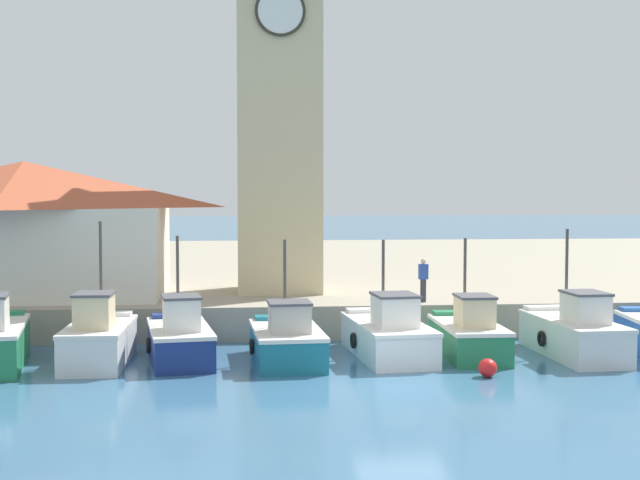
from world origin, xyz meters
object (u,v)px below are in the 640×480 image
(clock_tower, at_px, (278,93))
(warehouse_left, at_px, (25,227))
(fishing_boat_left_outer, at_px, (98,339))
(fishing_boat_mid_right, at_px, (469,335))
(fishing_boat_right_inner, at_px, (574,333))
(mooring_buoy, at_px, (488,368))
(fishing_boat_center, at_px, (388,334))
(dock_worker_near_tower, at_px, (423,279))
(fishing_boat_left_inner, at_px, (180,338))
(fishing_boat_mid_left, at_px, (287,341))

(clock_tower, bearing_deg, warehouse_left, -176.41)
(fishing_boat_left_outer, xyz_separation_m, clock_tower, (5.98, 8.49, 8.48))
(fishing_boat_mid_right, relative_size, clock_tower, 0.26)
(fishing_boat_right_inner, xyz_separation_m, mooring_buoy, (-3.67, -2.82, -0.50))
(fishing_boat_center, bearing_deg, fishing_boat_right_inner, -4.73)
(clock_tower, bearing_deg, mooring_buoy, -64.31)
(warehouse_left, height_order, dock_worker_near_tower, warehouse_left)
(fishing_boat_mid_right, xyz_separation_m, warehouse_left, (-15.74, 7.62, 3.22))
(fishing_boat_left_inner, height_order, fishing_boat_right_inner, fishing_boat_right_inner)
(fishing_boat_center, distance_m, warehouse_left, 15.44)
(fishing_boat_mid_left, xyz_separation_m, fishing_boat_mid_right, (5.94, 0.50, 0.01))
(clock_tower, bearing_deg, fishing_boat_mid_left, -91.06)
(clock_tower, distance_m, mooring_buoy, 15.55)
(fishing_boat_mid_left, xyz_separation_m, dock_worker_near_tower, (5.31, 4.66, 1.40))
(clock_tower, bearing_deg, dock_worker_near_tower, -38.41)
(fishing_boat_left_outer, xyz_separation_m, fishing_boat_left_inner, (2.47, 0.25, -0.06))
(fishing_boat_left_outer, relative_size, dock_worker_near_tower, 2.73)
(clock_tower, relative_size, dock_worker_near_tower, 10.46)
(fishing_boat_right_inner, height_order, dock_worker_near_tower, fishing_boat_right_inner)
(fishing_boat_mid_right, height_order, warehouse_left, warehouse_left)
(fishing_boat_left_outer, distance_m, fishing_boat_right_inner, 15.15)
(fishing_boat_center, xyz_separation_m, dock_worker_near_tower, (1.99, 4.02, 1.36))
(fishing_boat_mid_left, height_order, dock_worker_near_tower, fishing_boat_mid_left)
(fishing_boat_left_inner, distance_m, fishing_boat_mid_right, 9.28)
(fishing_boat_mid_right, distance_m, dock_worker_near_tower, 4.43)
(fishing_boat_mid_right, distance_m, clock_tower, 13.22)
(mooring_buoy, distance_m, dock_worker_near_tower, 7.57)
(dock_worker_near_tower, bearing_deg, mooring_buoy, -87.29)
(fishing_boat_left_inner, bearing_deg, fishing_boat_right_inner, -1.62)
(fishing_boat_right_inner, distance_m, clock_tower, 15.18)
(dock_worker_near_tower, bearing_deg, fishing_boat_left_outer, -158.39)
(fishing_boat_left_outer, bearing_deg, fishing_boat_center, 2.41)
(fishing_boat_left_inner, xyz_separation_m, clock_tower, (3.51, 8.24, 8.55))
(fishing_boat_left_inner, relative_size, dock_worker_near_tower, 2.93)
(fishing_boat_left_inner, xyz_separation_m, fishing_boat_mid_left, (3.35, -0.50, -0.04))
(warehouse_left, bearing_deg, fishing_boat_mid_right, -25.82)
(fishing_boat_mid_left, relative_size, mooring_buoy, 8.22)
(fishing_boat_left_outer, relative_size, fishing_boat_center, 0.83)
(fishing_boat_left_inner, relative_size, mooring_buoy, 8.75)
(fishing_boat_left_outer, height_order, fishing_boat_right_inner, fishing_boat_left_outer)
(fishing_boat_mid_left, relative_size, fishing_boat_center, 0.83)
(fishing_boat_left_outer, relative_size, warehouse_left, 0.40)
(fishing_boat_mid_right, bearing_deg, clock_tower, 125.01)
(mooring_buoy, bearing_deg, dock_worker_near_tower, 92.71)
(fishing_boat_left_inner, xyz_separation_m, fishing_boat_right_inner, (12.67, -0.36, 0.04))
(clock_tower, xyz_separation_m, warehouse_left, (-9.97, -0.63, -5.35))
(fishing_boat_mid_left, xyz_separation_m, warehouse_left, (-9.80, 8.11, 3.24))
(fishing_boat_mid_right, xyz_separation_m, fishing_boat_right_inner, (3.39, -0.36, 0.06))
(fishing_boat_right_inner, bearing_deg, fishing_boat_center, 175.27)
(fishing_boat_mid_left, distance_m, dock_worker_near_tower, 7.20)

